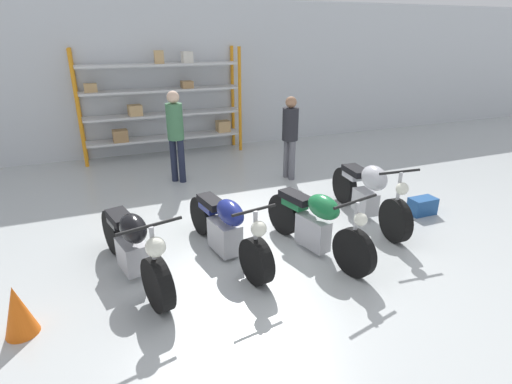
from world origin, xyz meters
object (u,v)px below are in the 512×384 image
motorcycle_black (133,246)px  motorcycle_blue (226,228)px  motorcycle_green (316,223)px  toolbox (422,206)px  motorcycle_silver (368,192)px  person_near_rack (290,131)px  shelving_rack (163,103)px  person_browsing (175,129)px  traffic_cone (17,311)px

motorcycle_black → motorcycle_blue: 1.21m
motorcycle_green → toolbox: bearing=87.3°
motorcycle_green → toolbox: 2.35m
motorcycle_silver → person_near_rack: size_ratio=1.27×
shelving_rack → person_browsing: 2.04m
motorcycle_black → motorcycle_green: bearing=69.8°
motorcycle_silver → traffic_cone: bearing=-74.2°
motorcycle_blue → person_near_rack: size_ratio=1.25×
shelving_rack → person_near_rack: shelving_rack is taller
motorcycle_silver → traffic_cone: 4.91m
person_near_rack → toolbox: size_ratio=3.81×
motorcycle_black → toolbox: motorcycle_black is taller
person_near_rack → person_browsing: bearing=-28.0°
motorcycle_black → motorcycle_blue: size_ratio=1.00×
motorcycle_green → toolbox: (2.29, 0.42, -0.30)m
motorcycle_silver → traffic_cone: (-4.82, -0.92, -0.20)m
toolbox → motorcycle_silver: bearing=169.9°
motorcycle_silver → toolbox: bearing=84.9°
motorcycle_blue → motorcycle_silver: motorcycle_silver is taller
motorcycle_green → person_near_rack: 3.08m
motorcycle_black → traffic_cone: bearing=-76.5°
motorcycle_green → person_browsing: (-1.14, 3.51, 0.64)m
shelving_rack → motorcycle_blue: bearing=-91.3°
motorcycle_silver → person_near_rack: person_near_rack is taller
motorcycle_black → motorcycle_green: size_ratio=1.06×
person_near_rack → traffic_cone: (-4.55, -3.17, -0.71)m
motorcycle_blue → motorcycle_green: (1.14, -0.37, 0.04)m
traffic_cone → toolbox: bearing=7.3°
motorcycle_green → motorcycle_silver: motorcycle_silver is taller
motorcycle_green → motorcycle_silver: bearing=101.7°
motorcycle_silver → motorcycle_blue: bearing=-79.8°
motorcycle_green → person_browsing: person_browsing is taller
shelving_rack → motorcycle_blue: shelving_rack is taller
toolbox → motorcycle_green: bearing=-169.6°
motorcycle_black → motorcycle_green: 2.36m
person_browsing → traffic_cone: 4.58m
motorcycle_blue → toolbox: (3.43, 0.05, -0.26)m
traffic_cone → shelving_rack: bearing=66.9°
motorcycle_green → shelving_rack: bearing=177.4°
toolbox → motorcycle_black: bearing=-178.2°
traffic_cone → motorcycle_green: bearing=5.2°
person_browsing → shelving_rack: bearing=-141.0°
motorcycle_blue → traffic_cone: 2.49m
motorcycle_green → motorcycle_silver: 1.43m
motorcycle_silver → person_near_rack: (-0.27, 2.25, 0.51)m
motorcycle_blue → person_browsing: bearing=170.1°
motorcycle_green → motorcycle_silver: size_ratio=0.92×
shelving_rack → person_browsing: (-0.12, -2.03, -0.21)m
motorcycle_green → traffic_cone: motorcycle_green is taller
shelving_rack → traffic_cone: (-2.50, -5.86, -1.01)m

